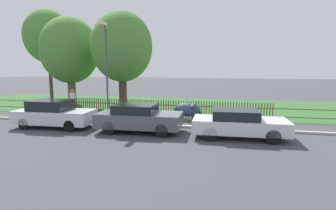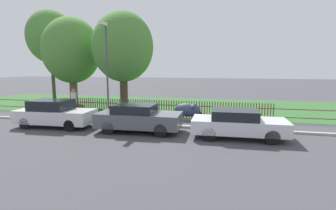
{
  "view_description": "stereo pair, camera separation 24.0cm",
  "coord_description": "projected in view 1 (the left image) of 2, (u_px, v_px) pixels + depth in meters",
  "views": [
    {
      "loc": [
        3.54,
        -13.76,
        3.35
      ],
      "look_at": [
        0.42,
        0.95,
        1.1
      ],
      "focal_mm": 28.0,
      "sensor_mm": 36.0,
      "label": 1
    },
    {
      "loc": [
        3.78,
        -13.71,
        3.35
      ],
      "look_at": [
        0.42,
        0.95,
        1.1
      ],
      "focal_mm": 28.0,
      "sensor_mm": 36.0,
      "label": 2
    }
  ],
  "objects": [
    {
      "name": "ground_plane",
      "position": [
        157.0,
        127.0,
        14.54
      ],
      "size": [
        120.0,
        120.0,
        0.0
      ],
      "primitive_type": "plane",
      "color": "#424247"
    },
    {
      "name": "kerb_stone",
      "position": [
        157.0,
        125.0,
        14.62
      ],
      "size": [
        40.93,
        0.2,
        0.12
      ],
      "primitive_type": "cube",
      "color": "#B2ADA3",
      "rests_on": "ground"
    },
    {
      "name": "grass_strip",
      "position": [
        180.0,
        106.0,
        22.31
      ],
      "size": [
        40.93,
        10.65,
        0.01
      ],
      "primitive_type": "cube",
      "color": "#33602D",
      "rests_on": "ground"
    },
    {
      "name": "park_fence",
      "position": [
        167.0,
        109.0,
        17.09
      ],
      "size": [
        40.93,
        0.05,
        1.13
      ],
      "color": "brown",
      "rests_on": "ground"
    },
    {
      "name": "parked_car_silver_hatchback",
      "position": [
        54.0,
        114.0,
        14.35
      ],
      "size": [
        4.29,
        1.91,
        1.5
      ],
      "rotation": [
        0.0,
        0.0,
        0.04
      ],
      "color": "silver",
      "rests_on": "ground"
    },
    {
      "name": "parked_car_black_saloon",
      "position": [
        139.0,
        118.0,
        13.34
      ],
      "size": [
        4.3,
        1.93,
        1.42
      ],
      "rotation": [
        0.0,
        0.0,
        0.02
      ],
      "color": "#51565B",
      "rests_on": "ground"
    },
    {
      "name": "parked_car_navy_estate",
      "position": [
        239.0,
        123.0,
        12.26
      ],
      "size": [
        4.37,
        1.96,
        1.34
      ],
      "rotation": [
        0.0,
        0.0,
        0.02
      ],
      "color": "silver",
      "rests_on": "ground"
    },
    {
      "name": "covered_motorcycle",
      "position": [
        188.0,
        110.0,
        16.13
      ],
      "size": [
        1.87,
        0.87,
        1.09
      ],
      "rotation": [
        0.0,
        0.0,
        -0.07
      ],
      "color": "black",
      "rests_on": "ground"
    },
    {
      "name": "tree_nearest_kerb",
      "position": [
        48.0,
        36.0,
        24.84
      ],
      "size": [
        4.4,
        4.4,
        8.67
      ],
      "color": "#473828",
      "rests_on": "ground"
    },
    {
      "name": "tree_behind_motorcycle",
      "position": [
        70.0,
        51.0,
        20.81
      ],
      "size": [
        4.56,
        4.56,
        7.22
      ],
      "color": "brown",
      "rests_on": "ground"
    },
    {
      "name": "tree_mid_park",
      "position": [
        122.0,
        47.0,
        18.74
      ],
      "size": [
        4.38,
        4.38,
        7.24
      ],
      "color": "#473828",
      "rests_on": "ground"
    },
    {
      "name": "pedestrian_by_lamp",
      "position": [
        73.0,
        101.0,
        17.57
      ],
      "size": [
        0.51,
        0.51,
        1.83
      ],
      "rotation": [
        0.0,
        0.0,
        5.74
      ],
      "color": "#2D3351",
      "rests_on": "ground"
    },
    {
      "name": "street_lamp",
      "position": [
        106.0,
        61.0,
        15.37
      ],
      "size": [
        0.2,
        0.79,
        5.84
      ],
      "color": "#47474C",
      "rests_on": "ground"
    }
  ]
}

